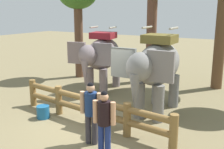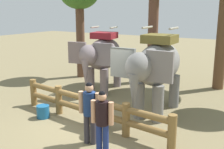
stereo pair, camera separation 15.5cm
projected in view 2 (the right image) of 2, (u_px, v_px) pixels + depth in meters
name	position (u px, v px, depth m)	size (l,w,h in m)	color
ground_plane	(87.00, 125.00, 9.11)	(60.00, 60.00, 0.00)	olive
log_fence	(89.00, 107.00, 9.11)	(6.20, 0.93, 1.05)	olive
elephant_near_left	(102.00, 56.00, 12.52)	(2.07, 3.54, 2.98)	slate
elephant_center	(156.00, 67.00, 9.69)	(2.09, 3.65, 3.14)	slate
tourist_woman_in_black	(90.00, 109.00, 7.65)	(0.62, 0.42, 1.80)	#343138
tourist_man_in_blue	(102.00, 118.00, 7.08)	(0.60, 0.40, 1.73)	navy
feed_bucket	(43.00, 112.00, 9.70)	(0.44, 0.44, 0.45)	#19598C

